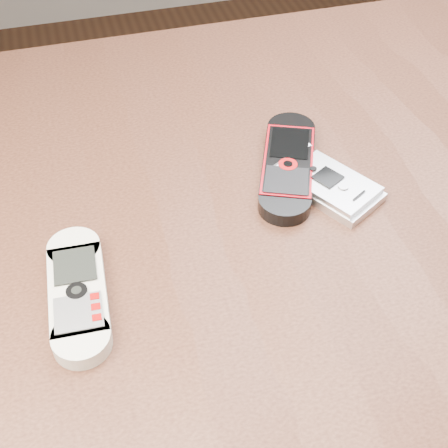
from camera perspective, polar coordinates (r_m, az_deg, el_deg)
table at (r=0.66m, az=-0.42°, el=-7.15°), size 1.20×0.80×0.75m
nokia_white at (r=0.54m, az=-13.22°, el=-6.07°), size 0.05×0.15×0.02m
nokia_black_red at (r=0.65m, az=5.86°, el=5.47°), size 0.11×0.18×0.02m
motorola_razr at (r=0.63m, az=9.62°, el=3.61°), size 0.11×0.13×0.02m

